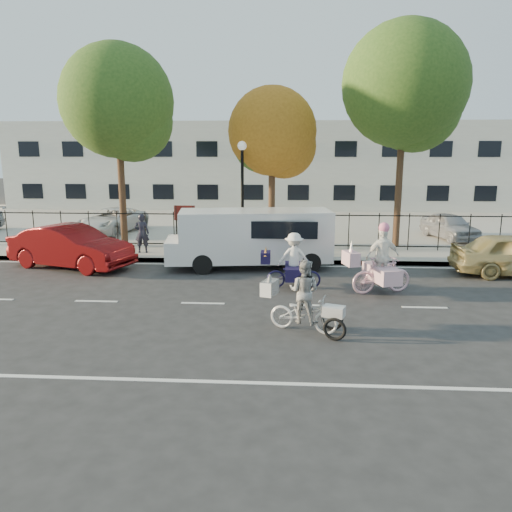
# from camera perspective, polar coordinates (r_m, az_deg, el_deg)

# --- Properties ---
(ground) EXTENTS (120.00, 120.00, 0.00)m
(ground) POSITION_cam_1_polar(r_m,az_deg,el_deg) (13.86, -6.10, -5.41)
(ground) COLOR #333334
(road_markings) EXTENTS (60.00, 9.52, 0.01)m
(road_markings) POSITION_cam_1_polar(r_m,az_deg,el_deg) (13.86, -6.10, -5.39)
(road_markings) COLOR silver
(road_markings) RESTS_ON ground
(curb) EXTENTS (60.00, 0.10, 0.15)m
(curb) POSITION_cam_1_polar(r_m,az_deg,el_deg) (18.67, -3.53, -0.57)
(curb) COLOR #A8A399
(curb) RESTS_ON ground
(sidewalk) EXTENTS (60.00, 2.20, 0.15)m
(sidewalk) POSITION_cam_1_polar(r_m,az_deg,el_deg) (19.69, -3.16, 0.10)
(sidewalk) COLOR #A8A399
(sidewalk) RESTS_ON ground
(parking_lot) EXTENTS (60.00, 15.60, 0.15)m
(parking_lot) POSITION_cam_1_polar(r_m,az_deg,el_deg) (28.41, -1.07, 3.80)
(parking_lot) COLOR #A8A399
(parking_lot) RESTS_ON ground
(iron_fence) EXTENTS (58.00, 0.06, 1.50)m
(iron_fence) POSITION_cam_1_polar(r_m,az_deg,el_deg) (20.61, -2.83, 2.97)
(iron_fence) COLOR black
(iron_fence) RESTS_ON sidewalk
(building) EXTENTS (34.00, 10.00, 6.00)m
(building) POSITION_cam_1_polar(r_m,az_deg,el_deg) (38.12, 0.15, 10.31)
(building) COLOR silver
(building) RESTS_ON ground
(lamppost) EXTENTS (0.36, 0.36, 4.33)m
(lamppost) POSITION_cam_1_polar(r_m,az_deg,el_deg) (19.94, -1.58, 9.07)
(lamppost) COLOR black
(lamppost) RESTS_ON sidewalk
(street_sign) EXTENTS (0.85, 0.06, 1.80)m
(street_sign) POSITION_cam_1_polar(r_m,az_deg,el_deg) (20.44, -8.14, 4.25)
(street_sign) COLOR black
(street_sign) RESTS_ON sidewalk
(zebra_trike) EXTENTS (1.97, 1.28, 1.70)m
(zebra_trike) POSITION_cam_1_polar(r_m,az_deg,el_deg) (11.61, 5.51, -5.47)
(zebra_trike) COLOR silver
(zebra_trike) RESTS_ON ground
(unicorn_bike) EXTENTS (2.14, 1.54, 2.10)m
(unicorn_bike) POSITION_cam_1_polar(r_m,az_deg,el_deg) (15.00, 14.08, -1.28)
(unicorn_bike) COLOR #F0B7C9
(unicorn_bike) RESTS_ON ground
(bull_bike) EXTENTS (1.82, 1.24, 1.71)m
(bull_bike) POSITION_cam_1_polar(r_m,az_deg,el_deg) (15.16, 4.25, -1.18)
(bull_bike) COLOR black
(bull_bike) RESTS_ON ground
(white_van) EXTENTS (6.01, 2.68, 2.05)m
(white_van) POSITION_cam_1_polar(r_m,az_deg,el_deg) (17.74, -0.45, 2.28)
(white_van) COLOR white
(white_van) RESTS_ON ground
(red_sedan) EXTENTS (4.88, 3.04, 1.52)m
(red_sedan) POSITION_cam_1_polar(r_m,az_deg,el_deg) (18.95, -20.38, 0.99)
(red_sedan) COLOR #620B0C
(red_sedan) RESTS_ON ground
(pedestrian) EXTENTS (0.61, 0.44, 1.55)m
(pedestrian) POSITION_cam_1_polar(r_m,az_deg,el_deg) (20.16, -12.91, 2.56)
(pedestrian) COLOR black
(pedestrian) RESTS_ON sidewalk
(lot_car_b) EXTENTS (2.86, 4.64, 1.20)m
(lot_car_b) POSITION_cam_1_polar(r_m,az_deg,el_deg) (25.55, -16.10, 3.93)
(lot_car_b) COLOR silver
(lot_car_b) RESTS_ON parking_lot
(lot_car_d) EXTENTS (2.20, 3.70, 1.18)m
(lot_car_d) POSITION_cam_1_polar(r_m,az_deg,el_deg) (24.45, 21.27, 3.22)
(lot_car_d) COLOR #9EA0A5
(lot_car_d) RESTS_ON parking_lot
(tree_west) EXTENTS (4.55, 4.55, 8.34)m
(tree_west) POSITION_cam_1_polar(r_m,az_deg,el_deg) (21.66, -15.14, 16.13)
(tree_west) COLOR #442D1D
(tree_west) RESTS_ON ground
(tree_mid) EXTENTS (3.68, 3.67, 6.74)m
(tree_mid) POSITION_cam_1_polar(r_m,az_deg,el_deg) (21.30, 2.25, 13.57)
(tree_mid) COLOR #442D1D
(tree_mid) RESTS_ON ground
(tree_east) EXTENTS (5.02, 5.02, 9.21)m
(tree_east) POSITION_cam_1_polar(r_m,az_deg,el_deg) (21.94, 16.94, 17.58)
(tree_east) COLOR #442D1D
(tree_east) RESTS_ON ground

